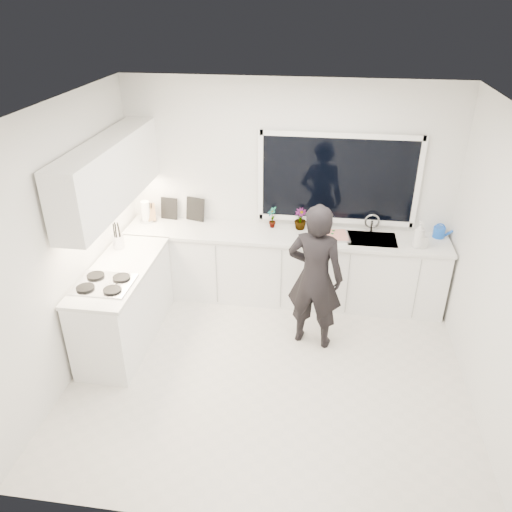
# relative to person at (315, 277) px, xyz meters

# --- Properties ---
(floor) EXTENTS (4.00, 3.50, 0.02)m
(floor) POSITION_rel_person_xyz_m (-0.41, -0.59, -0.85)
(floor) COLOR beige
(floor) RESTS_ON ground
(wall_back) EXTENTS (4.00, 0.02, 2.70)m
(wall_back) POSITION_rel_person_xyz_m (-0.41, 1.17, 0.51)
(wall_back) COLOR white
(wall_back) RESTS_ON ground
(wall_left) EXTENTS (0.02, 3.50, 2.70)m
(wall_left) POSITION_rel_person_xyz_m (-2.42, -0.59, 0.51)
(wall_left) COLOR white
(wall_left) RESTS_ON ground
(wall_right) EXTENTS (0.02, 3.50, 2.70)m
(wall_right) POSITION_rel_person_xyz_m (1.60, -0.59, 0.51)
(wall_right) COLOR white
(wall_right) RESTS_ON ground
(ceiling) EXTENTS (4.00, 3.50, 0.02)m
(ceiling) POSITION_rel_person_xyz_m (-0.41, -0.59, 1.87)
(ceiling) COLOR white
(ceiling) RESTS_ON wall_back
(window) EXTENTS (1.80, 0.02, 1.00)m
(window) POSITION_rel_person_xyz_m (0.19, 1.14, 0.71)
(window) COLOR black
(window) RESTS_ON wall_back
(base_cabinets_back) EXTENTS (3.92, 0.58, 0.88)m
(base_cabinets_back) POSITION_rel_person_xyz_m (-0.41, 0.86, -0.40)
(base_cabinets_back) COLOR white
(base_cabinets_back) RESTS_ON floor
(base_cabinets_left) EXTENTS (0.58, 1.60, 0.88)m
(base_cabinets_left) POSITION_rel_person_xyz_m (-2.08, -0.24, -0.40)
(base_cabinets_left) COLOR white
(base_cabinets_left) RESTS_ON floor
(countertop_back) EXTENTS (3.94, 0.62, 0.04)m
(countertop_back) POSITION_rel_person_xyz_m (-0.41, 0.85, 0.06)
(countertop_back) COLOR silver
(countertop_back) RESTS_ON base_cabinets_back
(countertop_left) EXTENTS (0.62, 1.60, 0.04)m
(countertop_left) POSITION_rel_person_xyz_m (-2.08, -0.24, 0.06)
(countertop_left) COLOR silver
(countertop_left) RESTS_ON base_cabinets_left
(upper_cabinets) EXTENTS (0.34, 2.10, 0.70)m
(upper_cabinets) POSITION_rel_person_xyz_m (-2.20, 0.11, 1.01)
(upper_cabinets) COLOR white
(upper_cabinets) RESTS_ON wall_left
(sink) EXTENTS (0.58, 0.42, 0.14)m
(sink) POSITION_rel_person_xyz_m (0.64, 0.86, 0.03)
(sink) COLOR silver
(sink) RESTS_ON countertop_back
(faucet) EXTENTS (0.03, 0.03, 0.22)m
(faucet) POSITION_rel_person_xyz_m (0.64, 1.06, 0.19)
(faucet) COLOR silver
(faucet) RESTS_ON countertop_back
(stovetop) EXTENTS (0.56, 0.48, 0.03)m
(stovetop) POSITION_rel_person_xyz_m (-2.10, -0.59, 0.10)
(stovetop) COLOR black
(stovetop) RESTS_ON countertop_left
(person) EXTENTS (0.68, 0.52, 1.68)m
(person) POSITION_rel_person_xyz_m (0.00, 0.00, 0.00)
(person) COLOR black
(person) RESTS_ON floor
(pizza_tray) EXTENTS (0.50, 0.40, 0.03)m
(pizza_tray) POSITION_rel_person_xyz_m (0.14, 0.83, 0.10)
(pizza_tray) COLOR silver
(pizza_tray) RESTS_ON countertop_back
(pizza) EXTENTS (0.45, 0.35, 0.01)m
(pizza) POSITION_rel_person_xyz_m (0.14, 0.83, 0.11)
(pizza) COLOR red
(pizza) RESTS_ON pizza_tray
(watering_can) EXTENTS (0.18, 0.18, 0.13)m
(watering_can) POSITION_rel_person_xyz_m (1.43, 1.02, 0.15)
(watering_can) COLOR blue
(watering_can) RESTS_ON countertop_back
(paper_towel_roll) EXTENTS (0.15, 0.15, 0.26)m
(paper_towel_roll) POSITION_rel_person_xyz_m (-2.19, 0.96, 0.21)
(paper_towel_roll) COLOR white
(paper_towel_roll) RESTS_ON countertop_back
(knife_block) EXTENTS (0.16, 0.14, 0.22)m
(knife_block) POSITION_rel_person_xyz_m (-2.15, 1.00, 0.19)
(knife_block) COLOR #975F46
(knife_block) RESTS_ON countertop_back
(utensil_crock) EXTENTS (0.16, 0.16, 0.16)m
(utensil_crock) POSITION_rel_person_xyz_m (-2.26, 0.21, 0.16)
(utensil_crock) COLOR silver
(utensil_crock) RESTS_ON countertop_left
(picture_frame_large) EXTENTS (0.22, 0.05, 0.28)m
(picture_frame_large) POSITION_rel_person_xyz_m (-1.92, 1.10, 0.22)
(picture_frame_large) COLOR black
(picture_frame_large) RESTS_ON countertop_back
(picture_frame_small) EXTENTS (0.25, 0.08, 0.30)m
(picture_frame_small) POSITION_rel_person_xyz_m (-1.58, 1.10, 0.23)
(picture_frame_small) COLOR black
(picture_frame_small) RESTS_ON countertop_back
(herb_plants) EXTENTS (0.77, 0.19, 0.28)m
(herb_plants) POSITION_rel_person_xyz_m (-0.23, 1.02, 0.22)
(herb_plants) COLOR #26662D
(herb_plants) RESTS_ON countertop_back
(soap_bottles) EXTENTS (0.19, 0.15, 0.32)m
(soap_bottles) POSITION_rel_person_xyz_m (1.15, 0.71, 0.23)
(soap_bottles) COLOR #D8BF66
(soap_bottles) RESTS_ON countertop_back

